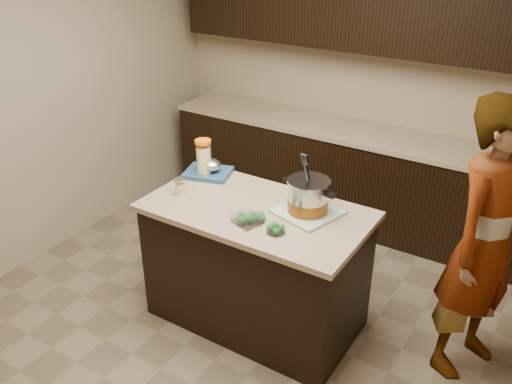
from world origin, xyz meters
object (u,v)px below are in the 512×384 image
stock_pot (308,198)px  lemonade_pitcher (204,160)px  island (256,266)px  person (486,244)px

stock_pot → lemonade_pitcher: (-0.89, 0.08, 0.02)m
island → lemonade_pitcher: (-0.57, 0.21, 0.58)m
island → lemonade_pitcher: size_ratio=5.22×
stock_pot → person: (1.04, 0.25, -0.12)m
stock_pot → person: person is taller
stock_pot → person: bearing=21.8°
stock_pot → island: bearing=-150.2°
island → person: 1.47m
island → lemonade_pitcher: 0.84m
island → lemonade_pitcher: lemonade_pitcher is taller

